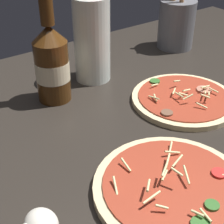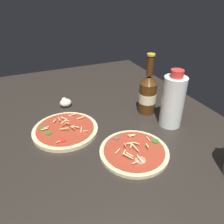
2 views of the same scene
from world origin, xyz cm
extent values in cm
cube|color=#28231E|center=(0.00, 0.00, 1.25)|extent=(160.00, 90.00, 2.50)
cylinder|color=beige|center=(-6.90, -20.02, 3.23)|extent=(25.02, 25.02, 1.46)
cylinder|color=#9E3823|center=(-6.90, -20.02, 4.11)|extent=(22.02, 22.02, 0.30)
cylinder|color=#336628|center=(-9.43, -27.88, 4.46)|extent=(2.79, 2.79, 0.40)
cylinder|color=red|center=(0.62, -22.82, 4.46)|extent=(2.47, 2.47, 0.40)
cylinder|color=#336628|center=(-5.54, -26.57, 4.46)|extent=(2.17, 2.17, 0.40)
cylinder|color=beige|center=(-8.12, -27.52, 5.03)|extent=(0.76, 2.46, 0.54)
cylinder|color=beige|center=(-8.84, -26.68, 5.12)|extent=(0.94, 1.91, 0.47)
cylinder|color=beige|center=(-7.74, -18.89, 5.66)|extent=(2.17, 1.36, 0.63)
cylinder|color=beige|center=(-4.69, -16.42, 5.23)|extent=(2.85, 2.20, 0.87)
cylinder|color=beige|center=(-3.93, -17.84, 5.91)|extent=(2.81, 0.92, 1.10)
cylinder|color=beige|center=(-6.95, -20.53, 7.15)|extent=(0.99, 2.06, 0.89)
cylinder|color=beige|center=(-4.80, -20.70, 5.52)|extent=(1.98, 3.09, 1.18)
cylinder|color=beige|center=(-11.36, -19.23, 5.89)|extent=(2.48, 2.30, 0.89)
cylinder|color=beige|center=(-7.75, -18.80, 6.81)|extent=(2.31, 1.51, 1.10)
cylinder|color=beige|center=(-10.56, -12.86, 4.94)|extent=(0.59, 2.89, 1.03)
cylinder|color=beige|center=(-12.11, -23.02, 5.25)|extent=(1.61, 1.56, 0.75)
cylinder|color=beige|center=(-1.20, -13.62, 4.73)|extent=(1.94, 1.61, 1.07)
cylinder|color=beige|center=(-2.21, -15.01, 4.96)|extent=(2.71, 1.49, 1.05)
cylinder|color=beige|center=(-14.61, -15.40, 4.67)|extent=(1.62, 2.93, 1.37)
cylinder|color=beige|center=(-12.26, -21.03, 5.51)|extent=(3.33, 0.46, 0.70)
cylinder|color=beige|center=(14.70, -1.70, 3.10)|extent=(23.38, 23.38, 1.21)
cylinder|color=#9E3823|center=(14.70, -1.70, 3.86)|extent=(20.58, 20.58, 0.30)
cylinder|color=#B7755B|center=(20.23, -2.55, 4.21)|extent=(3.49, 3.49, 0.40)
cylinder|color=#336628|center=(13.88, 7.20, 4.21)|extent=(2.45, 2.45, 0.40)
cylinder|color=brown|center=(6.54, -4.66, 4.21)|extent=(2.46, 2.46, 0.40)
cylinder|color=beige|center=(19.93, -2.94, 5.24)|extent=(2.60, 0.48, 0.58)
cylinder|color=beige|center=(8.22, 0.79, 4.58)|extent=(1.24, 2.08, 1.02)
cylinder|color=beige|center=(13.02, 0.35, 5.00)|extent=(2.15, 1.57, 0.59)
cylinder|color=beige|center=(13.82, -7.44, 4.69)|extent=(1.39, 2.37, 0.93)
cylinder|color=beige|center=(20.42, -2.51, 4.67)|extent=(2.61, 1.52, 1.11)
cylinder|color=beige|center=(12.85, -4.31, 5.64)|extent=(2.42, 1.02, 1.15)
cylinder|color=beige|center=(12.12, 5.37, 4.54)|extent=(2.23, 0.42, 0.63)
cylinder|color=beige|center=(16.10, -6.18, 5.62)|extent=(1.59, 1.83, 0.89)
cylinder|color=beige|center=(15.23, -1.64, 5.29)|extent=(3.30, 1.12, 1.30)
cylinder|color=beige|center=(13.47, -2.29, 5.18)|extent=(2.01, 1.54, 1.06)
cylinder|color=beige|center=(17.51, -5.01, 5.40)|extent=(2.11, 1.82, 1.08)
cylinder|color=beige|center=(7.86, 0.88, 4.73)|extent=(0.47, 3.18, 1.02)
cylinder|color=beige|center=(12.41, -2.15, 5.31)|extent=(0.74, 2.79, 0.56)
cylinder|color=beige|center=(17.98, -5.67, 5.29)|extent=(2.82, 2.34, 1.28)
cylinder|color=beige|center=(20.88, -4.72, 4.78)|extent=(0.52, 2.39, 0.46)
cylinder|color=beige|center=(16.19, 2.36, 5.58)|extent=(1.90, 0.45, 0.70)
cylinder|color=#47280F|center=(-7.91, 16.75, 9.29)|extent=(7.45, 7.45, 13.58)
cone|color=#47280F|center=(-7.91, 16.75, 17.89)|extent=(7.45, 7.45, 3.62)
cylinder|color=#47280F|center=(-7.91, 16.75, 23.72)|extent=(2.83, 2.83, 8.04)
cylinder|color=beige|center=(-7.91, 16.75, 9.56)|extent=(7.52, 7.52, 4.35)
cylinder|color=silver|center=(4.67, 20.10, 12.64)|extent=(8.73, 8.73, 20.28)
cylinder|color=slate|center=(36.19, 23.05, 9.45)|extent=(10.60, 10.60, 13.90)
cylinder|color=olive|center=(35.64, 21.28, 15.89)|extent=(4.40, 2.41, 15.59)
cylinder|color=olive|center=(34.73, 23.61, 14.95)|extent=(2.24, 3.35, 13.81)
cylinder|color=olive|center=(34.71, 24.42, 16.34)|extent=(2.90, 3.01, 16.60)
camera|label=1|loc=(-37.25, -45.71, 42.46)|focal=55.00mm
camera|label=2|loc=(63.61, -31.17, 51.92)|focal=35.00mm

